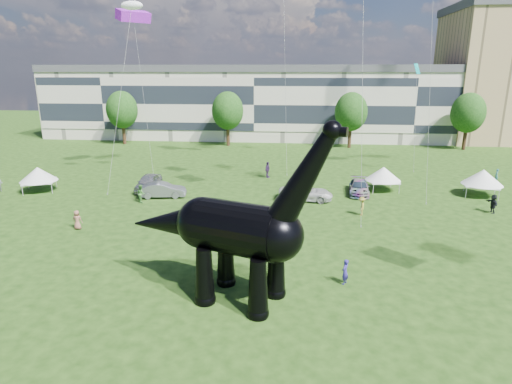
{
  "coord_description": "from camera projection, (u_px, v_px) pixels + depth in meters",
  "views": [
    {
      "loc": [
        -0.47,
        -17.39,
        12.33
      ],
      "look_at": [
        -2.94,
        8.0,
        5.0
      ],
      "focal_mm": 30.0,
      "sensor_mm": 36.0,
      "label": 1
    }
  ],
  "objects": [
    {
      "name": "ground",
      "position": [
        302.0,
        343.0,
        20.0
      ],
      "size": [
        220.0,
        220.0,
        0.0
      ],
      "primitive_type": "plane",
      "color": "#16330C",
      "rests_on": "ground"
    },
    {
      "name": "terrace_row",
      "position": [
        257.0,
        105.0,
        78.39
      ],
      "size": [
        78.0,
        11.0,
        12.0
      ],
      "primitive_type": "cube",
      "color": "beige",
      "rests_on": "ground"
    },
    {
      "name": "tree_far_left",
      "position": [
        122.0,
        107.0,
        71.75
      ],
      "size": [
        5.2,
        5.2,
        9.44
      ],
      "color": "#382314",
      "rests_on": "ground"
    },
    {
      "name": "tree_mid_left",
      "position": [
        228.0,
        108.0,
        70.07
      ],
      "size": [
        5.2,
        5.2,
        9.44
      ],
      "color": "#382314",
      "rests_on": "ground"
    },
    {
      "name": "tree_mid_right",
      "position": [
        351.0,
        109.0,
        68.22
      ],
      "size": [
        5.2,
        5.2,
        9.44
      ],
      "color": "#382314",
      "rests_on": "ground"
    },
    {
      "name": "tree_far_right",
      "position": [
        469.0,
        110.0,
        66.55
      ],
      "size": [
        5.2,
        5.2,
        9.44
      ],
      "color": "#382314",
      "rests_on": "ground"
    },
    {
      "name": "dinosaur_sculpture",
      "position": [
        231.0,
        230.0,
        23.01
      ],
      "size": [
        12.7,
        6.15,
        10.54
      ],
      "rotation": [
        0.0,
        0.0,
        -0.35
      ],
      "color": "black",
      "rests_on": "ground"
    },
    {
      "name": "car_silver",
      "position": [
        149.0,
        182.0,
        45.14
      ],
      "size": [
        2.16,
        5.0,
        1.68
      ],
      "primitive_type": "imported",
      "rotation": [
        0.0,
        0.0,
        0.04
      ],
      "color": "#A2A2A6",
      "rests_on": "ground"
    },
    {
      "name": "car_grey",
      "position": [
        163.0,
        190.0,
        42.62
      ],
      "size": [
        4.79,
        2.35,
        1.51
      ],
      "primitive_type": "imported",
      "rotation": [
        0.0,
        0.0,
        1.74
      ],
      "color": "slate",
      "rests_on": "ground"
    },
    {
      "name": "car_white",
      "position": [
        306.0,
        193.0,
        41.69
      ],
      "size": [
        5.38,
        2.74,
        1.46
      ],
      "primitive_type": "imported",
      "rotation": [
        0.0,
        0.0,
        1.51
      ],
      "color": "silver",
      "rests_on": "ground"
    },
    {
      "name": "car_dark",
      "position": [
        359.0,
        187.0,
        43.82
      ],
      "size": [
        2.36,
        4.92,
        1.38
      ],
      "primitive_type": "imported",
      "rotation": [
        0.0,
        0.0,
        -0.09
      ],
      "color": "#595960",
      "rests_on": "ground"
    },
    {
      "name": "gazebo_near",
      "position": [
        383.0,
        174.0,
        44.79
      ],
      "size": [
        4.02,
        4.02,
        2.54
      ],
      "rotation": [
        0.0,
        0.0,
        0.11
      ],
      "color": "white",
      "rests_on": "ground"
    },
    {
      "name": "gazebo_far",
      "position": [
        483.0,
        177.0,
        42.83
      ],
      "size": [
        4.85,
        4.85,
        2.72
      ],
      "rotation": [
        0.0,
        0.0,
        -0.29
      ],
      "color": "white",
      "rests_on": "ground"
    },
    {
      "name": "gazebo_left",
      "position": [
        38.0,
        174.0,
        44.41
      ],
      "size": [
        4.82,
        4.82,
        2.6
      ],
      "rotation": [
        0.0,
        0.0,
        0.37
      ],
      "color": "silver",
      "rests_on": "ground"
    },
    {
      "name": "visitors",
      "position": [
        277.0,
        213.0,
        35.47
      ],
      "size": [
        54.22,
        37.85,
        1.9
      ],
      "color": "#2D6871",
      "rests_on": "ground"
    }
  ]
}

